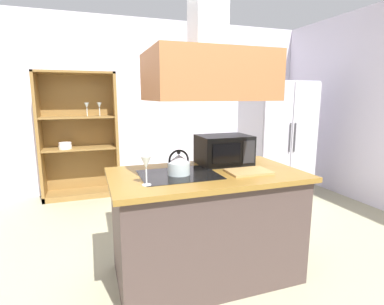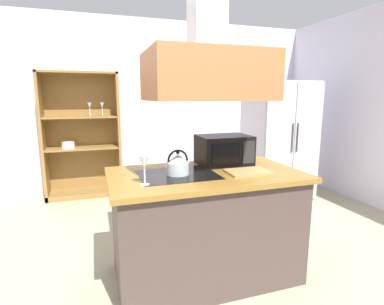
# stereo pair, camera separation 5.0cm
# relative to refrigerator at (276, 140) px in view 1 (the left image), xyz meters

# --- Properties ---
(ground_plane) EXTENTS (7.80, 7.80, 0.00)m
(ground_plane) POSITION_rel_refrigerator_xyz_m (-1.95, -1.85, -0.86)
(ground_plane) COLOR #9E997A
(wall_back) EXTENTS (6.00, 0.12, 2.70)m
(wall_back) POSITION_rel_refrigerator_xyz_m (-1.95, 1.15, 0.49)
(wall_back) COLOR silver
(wall_back) RESTS_ON ground
(kitchen_island) EXTENTS (1.54, 0.88, 0.90)m
(kitchen_island) POSITION_rel_refrigerator_xyz_m (-1.78, -1.62, -0.40)
(kitchen_island) COLOR #483934
(kitchen_island) RESTS_ON ground
(range_hood) EXTENTS (0.90, 0.70, 1.23)m
(range_hood) POSITION_rel_refrigerator_xyz_m (-1.78, -1.62, 0.90)
(range_hood) COLOR #A06237
(refrigerator) EXTENTS (0.90, 0.78, 1.71)m
(refrigerator) POSITION_rel_refrigerator_xyz_m (0.00, 0.00, 0.00)
(refrigerator) COLOR #B5B5C3
(refrigerator) RESTS_ON ground
(dish_cabinet) EXTENTS (1.10, 0.40, 1.85)m
(dish_cabinet) POSITION_rel_refrigerator_xyz_m (-2.79, 0.93, -0.04)
(dish_cabinet) COLOR olive
(dish_cabinet) RESTS_ON ground
(kettle) EXTENTS (0.18, 0.18, 0.20)m
(kettle) POSITION_rel_refrigerator_xyz_m (-2.01, -1.62, 0.13)
(kettle) COLOR #B1C2C4
(kettle) RESTS_ON kitchen_island
(cutting_board) EXTENTS (0.35, 0.25, 0.02)m
(cutting_board) POSITION_rel_refrigerator_xyz_m (-1.46, -1.74, 0.05)
(cutting_board) COLOR #AD874E
(cutting_board) RESTS_ON kitchen_island
(microwave) EXTENTS (0.46, 0.35, 0.26)m
(microwave) POSITION_rel_refrigerator_xyz_m (-1.51, -1.39, 0.17)
(microwave) COLOR black
(microwave) RESTS_ON kitchen_island
(wine_glass_on_counter) EXTENTS (0.08, 0.08, 0.21)m
(wine_glass_on_counter) POSITION_rel_refrigerator_xyz_m (-2.30, -1.82, 0.19)
(wine_glass_on_counter) COLOR silver
(wine_glass_on_counter) RESTS_ON kitchen_island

